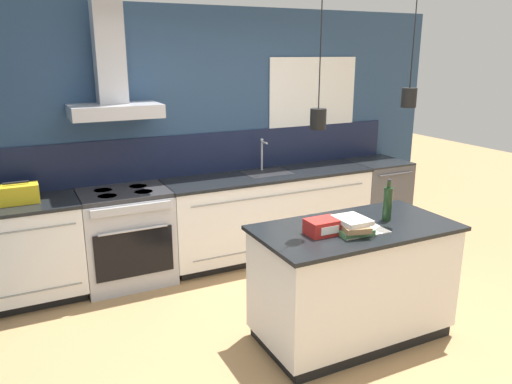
{
  "coord_description": "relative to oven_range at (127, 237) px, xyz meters",
  "views": [
    {
      "loc": [
        -1.87,
        -2.86,
        2.16
      ],
      "look_at": [
        -0.13,
        0.66,
        1.05
      ],
      "focal_mm": 35.0,
      "sensor_mm": 36.0,
      "label": 1
    }
  ],
  "objects": [
    {
      "name": "book_stack",
      "position": [
        1.23,
        -1.84,
        0.51
      ],
      "size": [
        0.26,
        0.37,
        0.11
      ],
      "color": "#4C7F4C",
      "rests_on": "kitchen_island"
    },
    {
      "name": "wall_back",
      "position": [
        0.94,
        0.32,
        0.9
      ],
      "size": [
        5.6,
        2.18,
        2.6
      ],
      "color": "navy",
      "rests_on": "ground_plane"
    },
    {
      "name": "bottle_on_island",
      "position": [
        1.64,
        -1.73,
        0.59
      ],
      "size": [
        0.07,
        0.07,
        0.32
      ],
      "color": "#193319",
      "rests_on": "kitchen_island"
    },
    {
      "name": "counter_run_sink",
      "position": [
        1.54,
        0.01,
        0.01
      ],
      "size": [
        2.27,
        0.64,
        1.26
      ],
      "color": "black",
      "rests_on": "ground_plane"
    },
    {
      "name": "kitchen_island",
      "position": [
        1.34,
        -1.75,
        0.0
      ],
      "size": [
        1.51,
        0.78,
        0.91
      ],
      "color": "black",
      "rests_on": "ground_plane"
    },
    {
      "name": "oven_range",
      "position": [
        0.0,
        0.0,
        0.0
      ],
      "size": [
        0.82,
        0.66,
        0.91
      ],
      "color": "#B5B5BA",
      "rests_on": "ground_plane"
    },
    {
      "name": "paper_pile",
      "position": [
        1.3,
        -1.79,
        0.46
      ],
      "size": [
        0.4,
        0.36,
        0.01
      ],
      "color": "silver",
      "rests_on": "kitchen_island"
    },
    {
      "name": "dishwasher",
      "position": [
        2.99,
        0.0,
        0.0
      ],
      "size": [
        0.63,
        0.65,
        0.91
      ],
      "color": "#4C4C51",
      "rests_on": "ground_plane"
    },
    {
      "name": "counter_run_left",
      "position": [
        -0.89,
        0.01,
        0.01
      ],
      "size": [
        0.97,
        0.64,
        0.91
      ],
      "color": "black",
      "rests_on": "ground_plane"
    },
    {
      "name": "ground_plane",
      "position": [
        1.0,
        -1.69,
        -0.46
      ],
      "size": [
        16.0,
        16.0,
        0.0
      ],
      "primitive_type": "plane",
      "color": "#A87F51",
      "rests_on": "ground"
    },
    {
      "name": "red_supply_box",
      "position": [
        1.03,
        -1.78,
        0.51
      ],
      "size": [
        0.24,
        0.17,
        0.11
      ],
      "color": "red",
      "rests_on": "kitchen_island"
    },
    {
      "name": "yellow_toolbox",
      "position": [
        -0.88,
        0.0,
        0.54
      ],
      "size": [
        0.34,
        0.18,
        0.19
      ],
      "color": "gold",
      "rests_on": "counter_run_left"
    }
  ]
}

